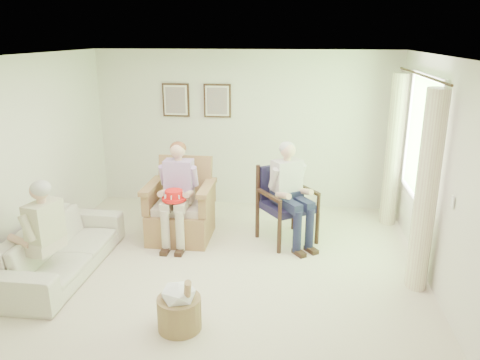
{
  "coord_description": "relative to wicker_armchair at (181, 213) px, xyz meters",
  "views": [
    {
      "loc": [
        0.9,
        -4.9,
        2.83
      ],
      "look_at": [
        0.18,
        0.75,
        1.05
      ],
      "focal_mm": 35.0,
      "sensor_mm": 36.0,
      "label": 1
    }
  ],
  "objects": [
    {
      "name": "curtain_left",
      "position": [
        3.06,
        -1.0,
        0.79
      ],
      "size": [
        0.34,
        0.34,
        2.3
      ],
      "primitive_type": "cylinder",
      "color": "beige",
      "rests_on": "ground"
    },
    {
      "name": "sofa",
      "position": [
        -1.22,
        -1.19,
        -0.06
      ],
      "size": [
        2.09,
        0.82,
        0.61
      ],
      "primitive_type": "imported",
      "rotation": [
        0.0,
        0.0,
        1.57
      ],
      "color": "beige",
      "rests_on": "ground"
    },
    {
      "name": "front_wall",
      "position": [
        0.73,
        -3.97,
        0.94
      ],
      "size": [
        5.0,
        0.04,
        2.6
      ],
      "primitive_type": "cube",
      "color": "silver",
      "rests_on": "ground"
    },
    {
      "name": "person_wicker",
      "position": [
        0.0,
        -0.15,
        0.47
      ],
      "size": [
        0.4,
        0.63,
        1.4
      ],
      "rotation": [
        0.0,
        0.0,
        0.0
      ],
      "color": "beige",
      "rests_on": "ground"
    },
    {
      "name": "person_dark",
      "position": [
        1.51,
        -0.01,
        0.48
      ],
      "size": [
        0.4,
        0.63,
        1.41
      ],
      "rotation": [
        0.0,
        0.0,
        0.62
      ],
      "color": "#1B1E3D",
      "rests_on": "ground"
    },
    {
      "name": "window",
      "position": [
        3.2,
        -0.02,
        1.22
      ],
      "size": [
        0.13,
        2.5,
        1.63
      ],
      "color": "#2D6B23",
      "rests_on": "right_wall"
    },
    {
      "name": "left_wall",
      "position": [
        -1.77,
        -1.22,
        0.94
      ],
      "size": [
        0.04,
        5.5,
        2.6
      ],
      "primitive_type": "cube",
      "color": "silver",
      "rests_on": "ground"
    },
    {
      "name": "curtain_right",
      "position": [
        3.06,
        0.96,
        0.79
      ],
      "size": [
        0.34,
        0.34,
        2.3
      ],
      "primitive_type": "cylinder",
      "color": "beige",
      "rests_on": "ground"
    },
    {
      "name": "ceiling",
      "position": [
        0.73,
        -1.22,
        2.24
      ],
      "size": [
        5.0,
        5.5,
        0.02
      ],
      "primitive_type": "cube",
      "color": "white",
      "rests_on": "back_wall"
    },
    {
      "name": "wicker_armchair",
      "position": [
        0.0,
        0.0,
        0.0
      ],
      "size": [
        0.89,
        0.89,
        1.14
      ],
      "rotation": [
        0.0,
        0.0,
        0.0
      ],
      "color": "#A57D4E",
      "rests_on": "ground"
    },
    {
      "name": "wood_armchair",
      "position": [
        1.51,
        0.16,
        0.22
      ],
      "size": [
        0.69,
        0.64,
        1.06
      ],
      "rotation": [
        0.0,
        0.0,
        0.62
      ],
      "color": "black",
      "rests_on": "ground"
    },
    {
      "name": "red_hat",
      "position": [
        0.0,
        -0.35,
        0.39
      ],
      "size": [
        0.32,
        0.32,
        0.14
      ],
      "color": "red",
      "rests_on": "person_wicker"
    },
    {
      "name": "floor",
      "position": [
        0.73,
        -1.22,
        -0.36
      ],
      "size": [
        5.5,
        5.5,
        0.0
      ],
      "primitive_type": "plane",
      "color": "beige",
      "rests_on": "ground"
    },
    {
      "name": "hatbox",
      "position": [
        0.52,
        -2.18,
        -0.11
      ],
      "size": [
        0.45,
        0.45,
        0.65
      ],
      "color": "tan",
      "rests_on": "ground"
    },
    {
      "name": "framed_print_right",
      "position": [
        0.28,
        1.5,
        1.42
      ],
      "size": [
        0.45,
        0.05,
        0.55
      ],
      "color": "#382114",
      "rests_on": "back_wall"
    },
    {
      "name": "back_wall",
      "position": [
        0.73,
        1.53,
        0.94
      ],
      "size": [
        5.0,
        0.04,
        2.6
      ],
      "primitive_type": "cube",
      "color": "silver",
      "rests_on": "ground"
    },
    {
      "name": "person_sofa",
      "position": [
        -1.22,
        -1.59,
        0.36
      ],
      "size": [
        0.42,
        0.63,
        1.27
      ],
      "rotation": [
        0.0,
        0.0,
        -1.79
      ],
      "color": "beige",
      "rests_on": "ground"
    },
    {
      "name": "right_wall",
      "position": [
        3.23,
        -1.22,
        0.94
      ],
      "size": [
        0.04,
        5.5,
        2.6
      ],
      "primitive_type": "cube",
      "color": "silver",
      "rests_on": "ground"
    },
    {
      "name": "framed_print_left",
      "position": [
        -0.42,
        1.5,
        1.42
      ],
      "size": [
        0.45,
        0.05,
        0.55
      ],
      "color": "#382114",
      "rests_on": "back_wall"
    }
  ]
}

